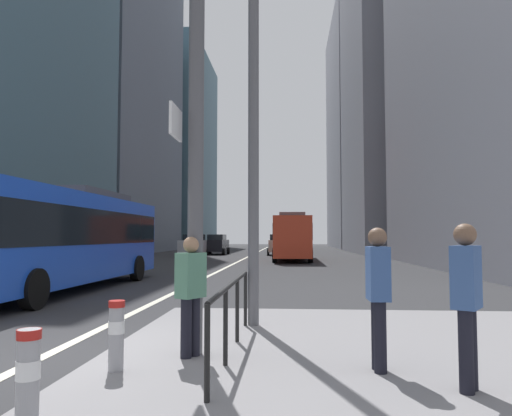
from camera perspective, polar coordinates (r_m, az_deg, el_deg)
ground_plane at (r=27.03m, az=-3.62°, el=-7.16°), size 160.00×160.00×0.00m
median_island at (r=6.26m, az=22.69°, el=-18.88°), size 9.00×10.00×0.15m
lane_centre_line at (r=36.95m, az=-1.52°, el=-6.15°), size 0.20×80.00×0.01m
office_tower_left_mid at (r=58.13m, az=-16.61°, el=16.78°), size 10.19×23.31×43.39m
office_tower_left_far at (r=79.76m, az=-10.26°, el=6.80°), size 12.19×21.68×31.67m
office_tower_right_mid at (r=56.87m, az=18.17°, el=15.52°), size 13.47×18.61×40.13m
office_tower_right_far at (r=79.35m, az=13.90°, el=8.78°), size 13.09×23.88×36.77m
city_bus_blue_oncoming at (r=16.57m, az=-22.14°, el=-2.94°), size 2.80×11.69×3.40m
city_bus_red_receding at (r=35.46m, az=4.35°, el=-3.30°), size 2.72×11.04×3.40m
car_oncoming_mid at (r=43.21m, az=-7.48°, el=-4.42°), size 2.21×4.49×1.94m
car_receding_near at (r=44.63m, az=2.65°, el=-4.41°), size 2.19×4.14×1.94m
car_receding_far at (r=53.50m, az=4.07°, el=-4.24°), size 2.19×4.51×1.94m
car_oncoming_far at (r=46.31m, az=-4.74°, el=-4.37°), size 2.11×4.38×1.94m
traffic_signal_gantry at (r=7.73m, az=-22.60°, el=14.46°), size 6.10×0.65×6.00m
street_lamp_post at (r=9.46m, az=-0.30°, el=18.38°), size 5.50×0.32×8.00m
bollard_left at (r=4.51m, az=-25.71°, el=-17.76°), size 0.20×0.20×0.86m
bollard_right at (r=6.17m, az=-16.43°, el=-14.05°), size 0.20×0.20×0.84m
pedestrian_railing at (r=6.80m, az=-2.90°, el=-11.04°), size 0.06×4.06×0.98m
pedestrian_waiting at (r=5.57m, az=23.97°, el=-9.73°), size 0.41×0.45×1.76m
pedestrian_walking at (r=6.59m, az=-7.86°, el=-9.76°), size 0.40×0.45×1.62m
pedestrian_far at (r=6.04m, az=14.46°, el=-9.58°), size 0.25×0.38×1.73m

